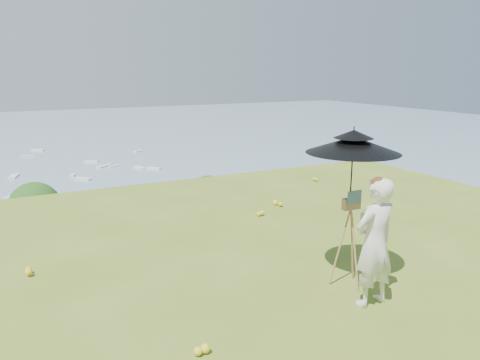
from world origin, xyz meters
TOP-DOWN VIEW (x-y plane):
  - ground at (0.00, 0.00)m, footprint 14.00×14.00m
  - shoreline_tier at (0.00, 75.00)m, footprint 170.00×28.00m
  - bay_water at (0.00, 240.00)m, footprint 700.00×700.00m
  - slope_trees at (0.00, 35.00)m, footprint 110.00×50.00m
  - harbor_town at (0.00, 75.00)m, footprint 110.00×22.00m
  - wildflowers at (0.00, 0.25)m, footprint 10.00×10.50m
  - painter at (-0.28, -1.34)m, footprint 0.70×0.49m
  - field_easel at (-0.21, -0.73)m, footprint 0.57×0.57m
  - sun_umbrella at (-0.21, -0.70)m, footprint 1.56×1.56m
  - painter_cap at (-0.28, -1.34)m, footprint 0.24×0.28m

SIDE VIEW (x-z plane):
  - shoreline_tier at x=0.00m, z-range -40.00..-32.00m
  - bay_water at x=0.00m, z-range -34.00..-34.00m
  - harbor_town at x=0.00m, z-range -32.00..-27.00m
  - slope_trees at x=0.00m, z-range -18.00..-12.00m
  - ground at x=0.00m, z-range 0.00..0.00m
  - wildflowers at x=0.00m, z-range 0.00..0.12m
  - field_easel at x=-0.21m, z-range 0.00..1.50m
  - painter at x=-0.28m, z-range 0.00..1.82m
  - painter_cap at x=-0.28m, z-range 1.71..1.81m
  - sun_umbrella at x=-0.21m, z-range 1.23..2.42m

